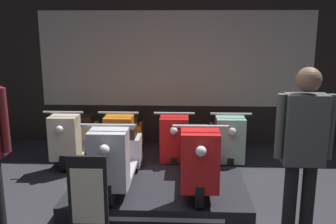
% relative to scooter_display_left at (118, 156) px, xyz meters
% --- Properties ---
extents(shop_wall_back, '(8.90, 0.09, 3.20)m').
position_rel_scooter_display_left_xyz_m(shop_wall_back, '(0.65, 2.46, 1.04)').
color(shop_wall_back, '#28231E').
rests_on(shop_wall_back, ground_plane).
extents(display_platform, '(2.18, 1.37, 0.19)m').
position_rel_scooter_display_left_xyz_m(display_platform, '(0.49, 0.02, -0.47)').
color(display_platform, black).
rests_on(display_platform, ground_plane).
extents(scooter_display_left, '(0.59, 1.54, 0.92)m').
position_rel_scooter_display_left_xyz_m(scooter_display_left, '(0.00, 0.00, 0.00)').
color(scooter_display_left, black).
rests_on(scooter_display_left, display_platform).
extents(scooter_display_right, '(0.59, 1.54, 0.92)m').
position_rel_scooter_display_left_xyz_m(scooter_display_right, '(0.98, 0.00, 0.00)').
color(scooter_display_right, black).
rests_on(scooter_display_right, display_platform).
extents(scooter_backrow_0, '(0.59, 1.54, 0.92)m').
position_rel_scooter_display_left_xyz_m(scooter_backrow_0, '(-0.95, 1.43, -0.19)').
color(scooter_backrow_0, black).
rests_on(scooter_backrow_0, ground_plane).
extents(scooter_backrow_1, '(0.59, 1.54, 0.92)m').
position_rel_scooter_display_left_xyz_m(scooter_backrow_1, '(-0.14, 1.43, -0.19)').
color(scooter_backrow_1, black).
rests_on(scooter_backrow_1, ground_plane).
extents(scooter_backrow_2, '(0.59, 1.54, 0.92)m').
position_rel_scooter_display_left_xyz_m(scooter_backrow_2, '(0.67, 1.43, -0.19)').
color(scooter_backrow_2, black).
rests_on(scooter_backrow_2, ground_plane).
extents(scooter_backrow_3, '(0.59, 1.54, 0.92)m').
position_rel_scooter_display_left_xyz_m(scooter_backrow_3, '(1.48, 1.43, -0.19)').
color(scooter_backrow_3, black).
rests_on(scooter_backrow_3, ground_plane).
extents(person_right_browsing, '(0.54, 0.23, 1.76)m').
position_rel_scooter_display_left_xyz_m(person_right_browsing, '(1.93, -0.91, 0.46)').
color(person_right_browsing, black).
rests_on(person_right_browsing, ground_plane).
extents(price_sign_board, '(0.38, 0.04, 0.94)m').
position_rel_scooter_display_left_xyz_m(price_sign_board, '(-0.10, -1.05, -0.09)').
color(price_sign_board, black).
rests_on(price_sign_board, ground_plane).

